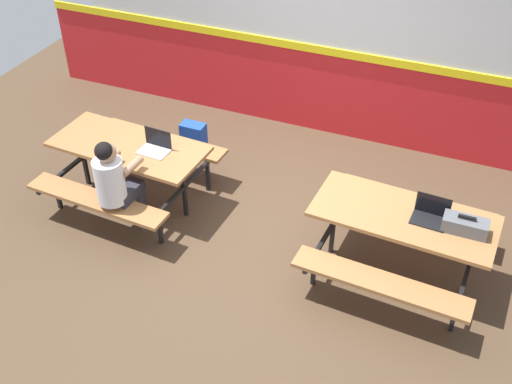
{
  "coord_description": "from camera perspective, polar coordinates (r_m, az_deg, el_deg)",
  "views": [
    {
      "loc": [
        1.94,
        -4.76,
        4.48
      ],
      "look_at": [
        0.0,
        -0.07,
        0.55
      ],
      "focal_mm": 44.02,
      "sensor_mm": 36.0,
      "label": 1
    }
  ],
  "objects": [
    {
      "name": "laptop_dark",
      "position": [
        5.98,
        15.55,
        -2.04
      ],
      "size": [
        0.33,
        0.24,
        0.22
      ],
      "color": "black",
      "rests_on": "picnic_table_right"
    },
    {
      "name": "ground_plane",
      "position": [
        6.82,
        0.22,
        -3.4
      ],
      "size": [
        10.0,
        10.0,
        0.02
      ],
      "primitive_type": "cube",
      "color": "#4C3826"
    },
    {
      "name": "backpack_dark",
      "position": [
        7.87,
        -5.65,
        4.77
      ],
      "size": [
        0.3,
        0.22,
        0.44
      ],
      "color": "#1E47B2",
      "rests_on": "ground"
    },
    {
      "name": "picnic_table_left",
      "position": [
        7.01,
        -11.38,
        3.09
      ],
      "size": [
        1.74,
        1.64,
        0.74
      ],
      "color": "#9E6B3D",
      "rests_on": "ground"
    },
    {
      "name": "accent_backdrop",
      "position": [
        7.93,
        6.51,
        13.46
      ],
      "size": [
        8.0,
        0.14,
        2.6
      ],
      "color": "red",
      "rests_on": "ground"
    },
    {
      "name": "toolbox_grey",
      "position": [
        5.91,
        18.48,
        -2.89
      ],
      "size": [
        0.4,
        0.18,
        0.18
      ],
      "color": "#595B60",
      "rests_on": "picnic_table_right"
    },
    {
      "name": "student_nearer",
      "position": [
        6.47,
        -12.67,
        1.04
      ],
      "size": [
        0.38,
        0.53,
        1.21
      ],
      "color": "#2D2D38",
      "rests_on": "ground"
    },
    {
      "name": "laptop_silver",
      "position": [
        6.75,
        -9.14,
        4.09
      ],
      "size": [
        0.33,
        0.24,
        0.22
      ],
      "color": "silver",
      "rests_on": "picnic_table_left"
    },
    {
      "name": "picnic_table_right",
      "position": [
        6.1,
        13.11,
        -3.22
      ],
      "size": [
        1.74,
        1.64,
        0.74
      ],
      "color": "#9E6B3D",
      "rests_on": "ground"
    }
  ]
}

